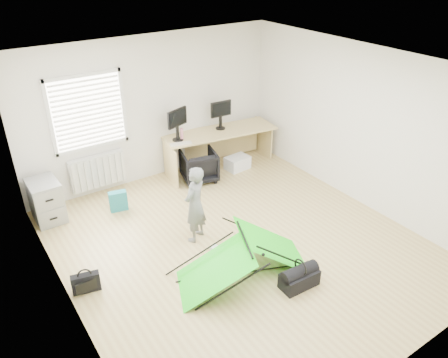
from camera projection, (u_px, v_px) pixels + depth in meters
ground at (239, 243)px, 6.71m from camera, size 5.50×5.50×0.00m
back_wall at (153, 109)px, 8.05m from camera, size 5.00×0.02×2.70m
window at (88, 112)px, 7.33m from camera, size 1.20×0.06×1.20m
radiator at (98, 171)px, 7.83m from camera, size 1.00×0.12×0.60m
desk at (220, 149)px, 8.81m from camera, size 2.35×1.03×0.77m
filing_cabinet at (46, 201)px, 7.13m from camera, size 0.46×0.61×0.71m
monitor_left at (177, 129)px, 8.12m from camera, size 0.49×0.25×0.46m
monitor_right at (220, 119)px, 8.63m from camera, size 0.45×0.12×0.42m
keyboard at (181, 144)px, 8.07m from camera, size 0.42×0.23×0.02m
thermos at (182, 134)px, 8.22m from camera, size 0.08×0.08×0.22m
office_chair at (199, 166)px, 8.35m from camera, size 0.78×0.79×0.59m
person at (195, 205)px, 6.53m from camera, size 0.54×0.48×1.23m
kite at (244, 256)px, 5.97m from camera, size 2.09×1.50×0.59m
storage_crate at (237, 163)px, 8.83m from camera, size 0.49×0.36×0.26m
tote_bag at (118, 201)px, 7.45m from camera, size 0.32×0.19×0.36m
laptop_bag at (86, 283)px, 5.74m from camera, size 0.38×0.19×0.27m
white_box at (215, 250)px, 6.48m from camera, size 0.13×0.13×0.11m
duffel_bag at (299, 279)px, 5.83m from camera, size 0.53×0.29×0.23m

